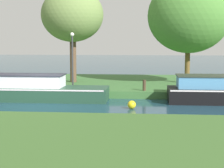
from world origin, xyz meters
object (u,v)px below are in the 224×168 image
at_px(forest_barge, 14,88).
at_px(willow_tree_left, 72,15).
at_px(mooring_post_near, 144,85).
at_px(channel_buoy, 132,105).
at_px(lamp_post, 72,53).
at_px(black_narrowboat, 210,91).
at_px(willow_tree_centre, 189,16).

bearing_deg(forest_barge, willow_tree_left, 65.85).
xyz_separation_m(mooring_post_near, channel_buoy, (-0.57, -3.37, -0.50)).
relative_size(willow_tree_left, mooring_post_near, 10.37).
height_order(forest_barge, lamp_post, lamp_post).
relative_size(black_narrowboat, mooring_post_near, 7.16).
xyz_separation_m(willow_tree_left, channel_buoy, (4.13, -7.09, -4.58)).
relative_size(black_narrowboat, willow_tree_left, 0.69).
relative_size(forest_barge, lamp_post, 2.98).
height_order(willow_tree_centre, channel_buoy, willow_tree_centre).
relative_size(willow_tree_centre, channel_buoy, 17.09).
height_order(forest_barge, black_narrowboat, forest_barge).
bearing_deg(lamp_post, channel_buoy, -52.11).
xyz_separation_m(forest_barge, willow_tree_left, (2.24, 4.99, 4.14)).
bearing_deg(lamp_post, mooring_post_near, -17.93).
bearing_deg(channel_buoy, black_narrowboat, 28.35).
bearing_deg(black_narrowboat, willow_tree_left, 148.16).
height_order(willow_tree_centre, mooring_post_near, willow_tree_centre).
distance_m(willow_tree_centre, lamp_post, 7.69).
bearing_deg(forest_barge, black_narrowboat, 0.00).
xyz_separation_m(lamp_post, channel_buoy, (3.70, -4.75, -2.21)).
distance_m(willow_tree_left, channel_buoy, 9.40).
bearing_deg(forest_barge, willow_tree_centre, 26.64).
bearing_deg(willow_tree_left, channel_buoy, -59.78).
relative_size(willow_tree_centre, mooring_post_near, 11.15).
xyz_separation_m(willow_tree_centre, mooring_post_near, (-2.74, -3.59, -3.97)).
bearing_deg(channel_buoy, willow_tree_centre, 64.57).
xyz_separation_m(forest_barge, willow_tree_centre, (9.68, 4.85, 4.04)).
relative_size(willow_tree_left, channel_buoy, 15.90).
bearing_deg(lamp_post, black_narrowboat, -19.20).
relative_size(forest_barge, willow_tree_centre, 1.45).
bearing_deg(mooring_post_near, willow_tree_left, 141.61).
xyz_separation_m(forest_barge, lamp_post, (2.67, 2.64, 1.77)).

